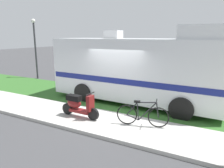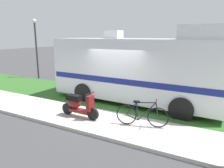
{
  "view_description": "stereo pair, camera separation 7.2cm",
  "coord_description": "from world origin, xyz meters",
  "px_view_note": "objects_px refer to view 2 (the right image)",
  "views": [
    {
      "loc": [
        3.94,
        -7.21,
        3.05
      ],
      "look_at": [
        -0.05,
        0.3,
        1.1
      ],
      "focal_mm": 34.04,
      "sensor_mm": 36.0,
      "label": 1
    },
    {
      "loc": [
        4.01,
        -7.17,
        3.05
      ],
      "look_at": [
        -0.05,
        0.3,
        1.1
      ],
      "focal_mm": 34.04,
      "sensor_mm": 36.0,
      "label": 2
    }
  ],
  "objects_px": {
    "motorhome_rv": "(138,68)",
    "street_lamp_post": "(36,43)",
    "bicycle": "(142,115)",
    "pickup_truck_far": "(216,67)",
    "scooter": "(78,105)"
  },
  "relations": [
    {
      "from": "scooter",
      "to": "pickup_truck_far",
      "type": "xyz_separation_m",
      "value": [
        4.01,
        10.33,
        0.37
      ]
    },
    {
      "from": "motorhome_rv",
      "to": "street_lamp_post",
      "type": "relative_size",
      "value": 1.84
    },
    {
      "from": "motorhome_rv",
      "to": "bicycle",
      "type": "xyz_separation_m",
      "value": [
        1.19,
        -2.55,
        -1.12
      ]
    },
    {
      "from": "motorhome_rv",
      "to": "pickup_truck_far",
      "type": "xyz_separation_m",
      "value": [
        2.85,
        7.44,
        -0.67
      ]
    },
    {
      "from": "bicycle",
      "to": "pickup_truck_far",
      "type": "distance_m",
      "value": 10.14
    },
    {
      "from": "motorhome_rv",
      "to": "pickup_truck_far",
      "type": "relative_size",
      "value": 1.31
    },
    {
      "from": "scooter",
      "to": "bicycle",
      "type": "distance_m",
      "value": 2.37
    },
    {
      "from": "bicycle",
      "to": "pickup_truck_far",
      "type": "height_order",
      "value": "pickup_truck_far"
    },
    {
      "from": "pickup_truck_far",
      "to": "street_lamp_post",
      "type": "distance_m",
      "value": 12.67
    },
    {
      "from": "bicycle",
      "to": "pickup_truck_far",
      "type": "xyz_separation_m",
      "value": [
        1.67,
        9.99,
        0.44
      ]
    },
    {
      "from": "pickup_truck_far",
      "to": "bicycle",
      "type": "bearing_deg",
      "value": -99.47
    },
    {
      "from": "bicycle",
      "to": "pickup_truck_far",
      "type": "relative_size",
      "value": 0.29
    },
    {
      "from": "scooter",
      "to": "street_lamp_post",
      "type": "height_order",
      "value": "street_lamp_post"
    },
    {
      "from": "bicycle",
      "to": "scooter",
      "type": "bearing_deg",
      "value": -171.83
    },
    {
      "from": "scooter",
      "to": "pickup_truck_far",
      "type": "distance_m",
      "value": 11.09
    }
  ]
}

